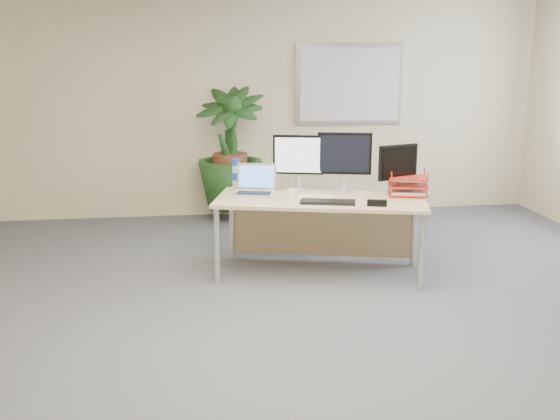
{
  "coord_description": "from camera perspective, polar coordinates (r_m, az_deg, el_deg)",
  "views": [
    {
      "loc": [
        -0.65,
        -3.44,
        1.89
      ],
      "look_at": [
        -0.13,
        0.35,
        0.94
      ],
      "focal_mm": 40.0,
      "sensor_mm": 36.0,
      "label": 1
    }
  ],
  "objects": [
    {
      "name": "floor",
      "position": [
        3.97,
        2.67,
        -14.42
      ],
      "size": [
        8.0,
        8.0,
        0.0
      ],
      "primitive_type": "plane",
      "color": "#4E4E53",
      "rests_on": "ground"
    },
    {
      "name": "back_wall",
      "position": [
        7.48,
        -2.81,
        9.81
      ],
      "size": [
        7.0,
        0.04,
        2.7
      ],
      "primitive_type": "cube",
      "color": "beige",
      "rests_on": "floor"
    },
    {
      "name": "whiteboard",
      "position": [
        7.64,
        6.38,
        11.33
      ],
      "size": [
        1.3,
        0.04,
        0.95
      ],
      "color": "silver",
      "rests_on": "back_wall"
    },
    {
      "name": "desk",
      "position": [
        5.52,
        3.74,
        -0.14
      ],
      "size": [
        1.92,
        1.18,
        0.69
      ],
      "color": "tan",
      "rests_on": "floor"
    },
    {
      "name": "floor_plant",
      "position": [
        7.24,
        -4.59,
        4.86
      ],
      "size": [
        1.05,
        1.05,
        1.5
      ],
      "primitive_type": "imported",
      "rotation": [
        0.0,
        0.0,
        -0.3
      ],
      "color": "#143312",
      "rests_on": "floor"
    },
    {
      "name": "monitor_left",
      "position": [
        5.62,
        1.68,
        4.67
      ],
      "size": [
        0.45,
        0.21,
        0.51
      ],
      "color": "silver",
      "rests_on": "desk"
    },
    {
      "name": "monitor_right",
      "position": [
        5.6,
        5.91,
        4.73
      ],
      "size": [
        0.48,
        0.22,
        0.54
      ],
      "color": "silver",
      "rests_on": "desk"
    },
    {
      "name": "monitor_dark",
      "position": [
        5.58,
        10.73,
        3.97
      ],
      "size": [
        0.39,
        0.18,
        0.44
      ],
      "color": "silver",
      "rests_on": "desk"
    },
    {
      "name": "laptop",
      "position": [
        5.56,
        -2.28,
        2.15
      ],
      "size": [
        0.42,
        0.39,
        0.26
      ],
      "color": "silver",
      "rests_on": "desk"
    },
    {
      "name": "keyboard",
      "position": [
        5.21,
        4.39,
        0.75
      ],
      "size": [
        0.48,
        0.26,
        0.03
      ],
      "primitive_type": "cube",
      "rotation": [
        0.0,
        0.0,
        -0.25
      ],
      "color": "black",
      "rests_on": "desk"
    },
    {
      "name": "coffee_mug",
      "position": [
        5.33,
        1.11,
        1.45
      ],
      "size": [
        0.11,
        0.08,
        0.09
      ],
      "color": "white",
      "rests_on": "desk"
    },
    {
      "name": "spiral_notebook",
      "position": [
        5.37,
        3.26,
        1.12
      ],
      "size": [
        0.35,
        0.3,
        0.01
      ],
      "primitive_type": "cube",
      "rotation": [
        0.0,
        0.0,
        -0.32
      ],
      "color": "white",
      "rests_on": "desk"
    },
    {
      "name": "orange_pen",
      "position": [
        5.37,
        3.34,
        1.21
      ],
      "size": [
        0.14,
        0.03,
        0.01
      ],
      "primitive_type": "cylinder",
      "rotation": [
        0.0,
        1.57,
        0.15
      ],
      "color": "orange",
      "rests_on": "spiral_notebook"
    },
    {
      "name": "yellow_highlighter",
      "position": [
        5.35,
        5.28,
        1.04
      ],
      "size": [
        0.11,
        0.07,
        0.02
      ],
      "primitive_type": "cylinder",
      "rotation": [
        0.0,
        1.57,
        -0.51
      ],
      "color": "yellow",
      "rests_on": "desk"
    },
    {
      "name": "water_bottle",
      "position": [
        5.74,
        -4.03,
        3.24
      ],
      "size": [
        0.07,
        0.07,
        0.28
      ],
      "color": "#B0BFCF",
      "rests_on": "desk"
    },
    {
      "name": "letter_tray",
      "position": [
        5.59,
        11.6,
        2.05
      ],
      "size": [
        0.39,
        0.33,
        0.16
      ],
      "color": "#B32516",
      "rests_on": "desk"
    },
    {
      "name": "stapler",
      "position": [
        5.15,
        8.86,
        0.64
      ],
      "size": [
        0.17,
        0.08,
        0.05
      ],
      "primitive_type": "cube",
      "rotation": [
        0.0,
        0.0,
        -0.25
      ],
      "color": "black",
      "rests_on": "desk"
    }
  ]
}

